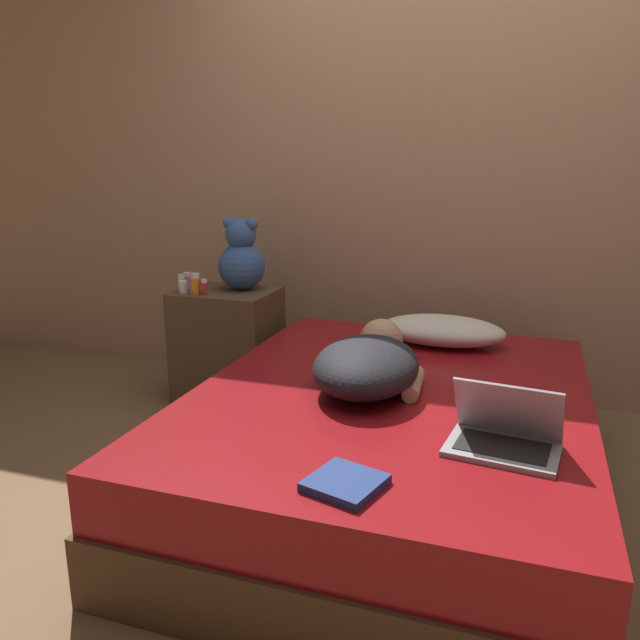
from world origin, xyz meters
TOP-DOWN VIEW (x-y plane):
  - ground_plane at (0.00, 0.00)m, footprint 12.00×12.00m
  - wall_back at (0.00, 1.21)m, footprint 8.00×0.06m
  - bed at (0.00, 0.00)m, footprint 1.43×1.85m
  - nightstand at (-1.02, 0.68)m, footprint 0.50×0.39m
  - pillow at (0.09, 0.65)m, footprint 0.57×0.32m
  - person_lying at (-0.09, 0.02)m, footprint 0.43×0.73m
  - laptop at (0.42, -0.37)m, footprint 0.34×0.26m
  - teddy_bear at (-0.95, 0.73)m, footprint 0.24×0.24m
  - bottle_red at (-1.07, 0.55)m, footprint 0.03×0.03m
  - bottle_clear at (-1.20, 0.55)m, footprint 0.05×0.05m
  - bottle_orange at (-1.12, 0.55)m, footprint 0.05×0.05m
  - bottle_pink at (-1.24, 0.67)m, footprint 0.04×0.04m
  - bottle_white at (-1.24, 0.62)m, footprint 0.03×0.03m
  - book at (0.04, -0.73)m, footprint 0.22×0.22m

SIDE VIEW (x-z plane):
  - ground_plane at x=0.00m, z-range 0.00..0.00m
  - bed at x=0.00m, z-range 0.00..0.42m
  - nightstand at x=-1.02m, z-range 0.00..0.60m
  - book at x=0.04m, z-range 0.43..0.45m
  - laptop at x=0.42m, z-range 0.37..0.58m
  - pillow at x=0.09m, z-range 0.43..0.56m
  - person_lying at x=-0.09m, z-range 0.42..0.61m
  - bottle_clear at x=-1.20m, z-range 0.60..0.66m
  - bottle_red at x=-1.07m, z-range 0.60..0.67m
  - bottle_white at x=-1.24m, z-range 0.60..0.68m
  - bottle_pink at x=-1.24m, z-range 0.60..0.68m
  - bottle_orange at x=-1.12m, z-range 0.60..0.70m
  - teddy_bear at x=-0.95m, z-range 0.57..0.94m
  - wall_back at x=0.00m, z-range 0.00..2.60m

